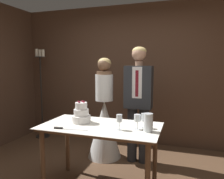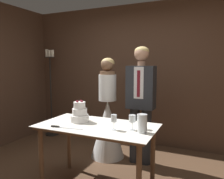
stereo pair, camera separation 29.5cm
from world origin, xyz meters
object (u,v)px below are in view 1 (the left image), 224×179
(wine_glass_near, at_px, (144,118))
(hurricane_candle, at_px, (148,123))
(tiered_cake, at_px, (81,114))
(wine_glass_middle, at_px, (119,119))
(cake_table, at_px, (100,133))
(groom, at_px, (138,98))
(bride, at_px, (104,121))
(candle_stand, at_px, (41,91))
(cake_knife, at_px, (64,128))
(wine_glass_far, at_px, (137,119))

(wine_glass_near, relative_size, hurricane_candle, 0.84)
(tiered_cake, relative_size, wine_glass_middle, 1.59)
(cake_table, relative_size, groom, 0.80)
(hurricane_candle, xyz_separation_m, bride, (-0.85, 0.94, -0.29))
(candle_stand, bearing_deg, tiered_cake, -40.68)
(cake_table, height_order, cake_knife, cake_knife)
(tiered_cake, height_order, wine_glass_near, tiered_cake)
(cake_knife, relative_size, groom, 0.22)
(cake_knife, height_order, wine_glass_near, wine_glass_near)
(wine_glass_far, relative_size, hurricane_candle, 0.86)
(cake_table, distance_m, groom, 0.97)
(bride, distance_m, groom, 0.69)
(tiered_cake, bearing_deg, wine_glass_near, 1.33)
(tiered_cake, height_order, candle_stand, candle_stand)
(wine_glass_middle, distance_m, wine_glass_far, 0.20)
(wine_glass_middle, bearing_deg, wine_glass_far, 22.97)
(cake_table, relative_size, bride, 0.87)
(hurricane_candle, distance_m, bride, 1.30)
(tiered_cake, xyz_separation_m, hurricane_candle, (0.84, -0.11, -0.01))
(candle_stand, bearing_deg, wine_glass_far, -31.77)
(wine_glass_far, xyz_separation_m, candle_stand, (-2.30, 1.42, 0.05))
(wine_glass_middle, height_order, bride, bride)
(wine_glass_near, xyz_separation_m, wine_glass_middle, (-0.25, -0.16, 0.01))
(wine_glass_middle, bearing_deg, wine_glass_near, 33.26)
(cake_knife, bearing_deg, groom, 53.97)
(wine_glass_near, bearing_deg, bride, 133.99)
(wine_glass_middle, height_order, hurricane_candle, hurricane_candle)
(wine_glass_near, relative_size, wine_glass_far, 0.98)
(tiered_cake, distance_m, wine_glass_far, 0.72)
(cake_table, relative_size, candle_stand, 0.77)
(cake_table, relative_size, wine_glass_middle, 8.13)
(hurricane_candle, bearing_deg, bride, 132.16)
(cake_knife, bearing_deg, tiered_cake, 71.42)
(cake_knife, bearing_deg, wine_glass_far, 9.58)
(cake_knife, bearing_deg, candle_stand, 124.13)
(cake_knife, relative_size, candle_stand, 0.22)
(cake_knife, xyz_separation_m, bride, (0.05, 1.15, -0.20))
(tiered_cake, distance_m, wine_glass_near, 0.78)
(candle_stand, bearing_deg, cake_table, -37.26)
(wine_glass_near, bearing_deg, wine_glass_far, -126.46)
(cake_table, distance_m, wine_glass_middle, 0.36)
(cake_table, xyz_separation_m, tiered_cake, (-0.27, 0.05, 0.20))
(wine_glass_middle, bearing_deg, cake_knife, -163.94)
(cake_table, height_order, candle_stand, candle_stand)
(wine_glass_near, bearing_deg, candle_stand, 150.42)
(candle_stand, bearing_deg, groom, -13.92)
(tiered_cake, relative_size, groom, 0.16)
(candle_stand, bearing_deg, bride, -18.49)
(tiered_cake, height_order, groom, groom)
(hurricane_candle, relative_size, groom, 0.11)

